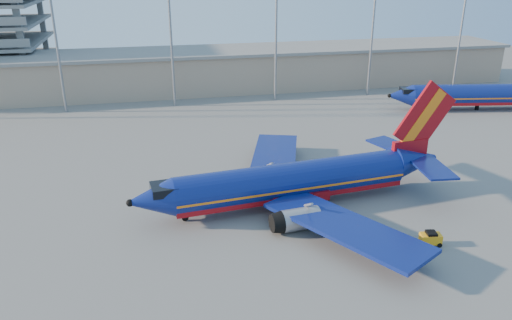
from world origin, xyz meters
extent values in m
plane|color=slate|center=(0.00, 0.00, 0.00)|extent=(220.00, 220.00, 0.00)
cube|color=#9E856D|center=(10.00, 58.00, 4.00)|extent=(120.00, 15.00, 8.00)
cube|color=slate|center=(10.00, 58.00, 8.20)|extent=(122.00, 16.00, 0.60)
cylinder|color=gray|center=(-25.00, 46.00, 14.00)|extent=(0.44, 0.44, 28.00)
cylinder|color=gray|center=(-5.00, 46.00, 14.00)|extent=(0.44, 0.44, 28.00)
cylinder|color=gray|center=(15.00, 46.00, 14.00)|extent=(0.44, 0.44, 28.00)
cylinder|color=gray|center=(35.00, 46.00, 14.00)|extent=(0.44, 0.44, 28.00)
cylinder|color=gray|center=(55.00, 46.00, 14.00)|extent=(0.44, 0.44, 28.00)
cylinder|color=navy|center=(4.81, 0.28, 2.99)|extent=(26.84, 6.79, 4.10)
cube|color=#9D0C13|center=(4.81, 0.28, 1.94)|extent=(26.77, 6.02, 1.44)
cube|color=orange|center=(4.81, 0.28, 2.71)|extent=(26.85, 6.84, 0.24)
cone|color=navy|center=(-10.72, -1.32, 2.99)|extent=(5.04, 4.55, 4.10)
cube|color=black|center=(-9.29, -1.17, 4.04)|extent=(2.94, 3.13, 0.89)
cone|color=navy|center=(20.88, 1.93, 3.38)|extent=(6.14, 4.66, 4.10)
cube|color=#9D0C13|center=(20.00, 1.84, 4.87)|extent=(4.69, 1.08, 2.44)
cube|color=#9D0C13|center=(21.54, 2.00, 8.74)|extent=(8.12, 1.18, 8.83)
cube|color=orange|center=(21.32, 1.98, 8.74)|extent=(5.42, 1.02, 6.93)
cube|color=navy|center=(20.06, 5.63, 3.98)|extent=(5.33, 7.76, 0.24)
cube|color=navy|center=(20.83, -1.85, 3.98)|extent=(4.06, 7.40, 0.24)
cube|color=navy|center=(5.46, 10.14, 1.99)|extent=(10.60, 18.03, 0.39)
cube|color=navy|center=(7.46, -9.24, 1.99)|extent=(13.35, 17.63, 0.39)
cube|color=#9D0C13|center=(5.36, 0.34, 1.49)|extent=(7.05, 4.97, 1.11)
cylinder|color=gray|center=(2.90, 5.87, 1.27)|extent=(4.20, 2.72, 2.32)
cylinder|color=gray|center=(4.08, -5.58, 1.27)|extent=(4.20, 2.72, 2.32)
cylinder|color=gray|center=(-7.30, -0.97, 0.61)|extent=(0.29, 0.29, 1.22)
cylinder|color=black|center=(-7.30, -0.97, 0.35)|extent=(0.73, 0.35, 0.71)
cylinder|color=black|center=(6.16, 3.31, 0.46)|extent=(0.99, 0.70, 0.93)
cylinder|color=black|center=(6.75, -2.41, 0.46)|extent=(0.99, 0.70, 0.93)
cylinder|color=navy|center=(50.24, 30.71, 2.85)|extent=(25.66, 8.28, 3.91)
cube|color=#9D0C13|center=(50.24, 30.71, 1.85)|extent=(25.53, 7.55, 1.37)
cube|color=orange|center=(50.24, 30.71, 2.59)|extent=(25.67, 8.32, 0.23)
cone|color=navy|center=(35.56, 33.31, 2.85)|extent=(5.05, 4.63, 3.91)
cube|color=black|center=(36.91, 33.07, 3.86)|extent=(2.98, 3.15, 0.85)
cylinder|color=black|center=(50.24, 30.71, 0.48)|extent=(0.86, 0.86, 0.95)
cube|color=#FFA716|center=(15.65, -11.17, 0.70)|extent=(2.14, 1.46, 0.94)
cube|color=black|center=(15.65, -11.17, 1.27)|extent=(1.11, 1.18, 0.33)
cylinder|color=black|center=(15.01, -10.52, 0.24)|extent=(0.51, 0.25, 0.49)
cylinder|color=black|center=(14.82, -11.54, 0.24)|extent=(0.51, 0.25, 0.49)
cylinder|color=black|center=(16.49, -10.79, 0.24)|extent=(0.51, 0.25, 0.49)
cylinder|color=black|center=(16.30, -11.81, 0.24)|extent=(0.51, 0.25, 0.49)
camera|label=1|loc=(-10.27, -48.76, 25.72)|focal=35.00mm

